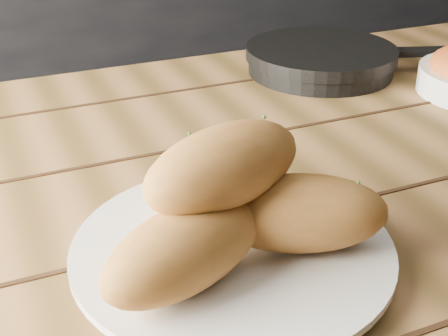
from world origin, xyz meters
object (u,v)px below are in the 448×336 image
(plate, at_px, (232,251))
(skillet, at_px, (322,59))
(table, at_px, (319,221))
(bread_rolls, at_px, (228,202))

(plate, height_order, skillet, skillet)
(table, xyz_separation_m, bread_rolls, (-0.20, -0.15, 0.16))
(table, xyz_separation_m, plate, (-0.19, -0.15, 0.10))
(table, relative_size, skillet, 4.15)
(bread_rolls, xyz_separation_m, skillet, (0.37, 0.44, -0.04))
(table, relative_size, plate, 5.15)
(plate, height_order, bread_rolls, bread_rolls)
(table, distance_m, plate, 0.26)
(table, height_order, skillet, skillet)
(table, bearing_deg, plate, -142.81)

